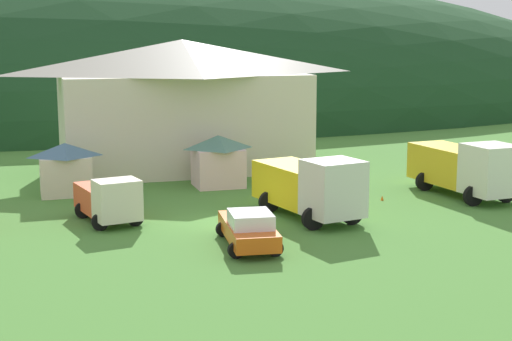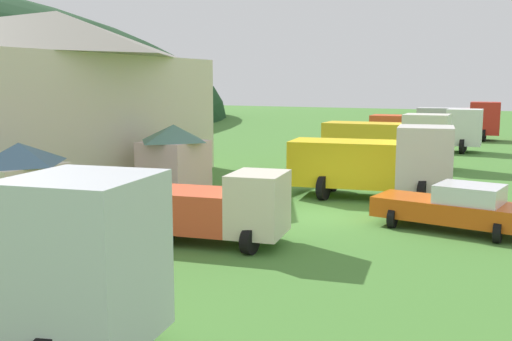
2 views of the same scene
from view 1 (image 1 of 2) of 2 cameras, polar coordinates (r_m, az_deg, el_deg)
The scene contains 11 objects.
ground_plane at distance 38.70m, azimuth -2.74°, elevation -3.78°, with size 200.00×200.00×0.00m, color #477F33.
forested_hill_backdrop at distance 94.15m, azimuth -11.22°, elevation 4.27°, with size 138.73×60.00×33.22m, color #193D1E.
depot_building at distance 53.19m, azimuth -5.36°, elevation 4.92°, with size 17.31×9.16×8.74m.
play_shed_cream at distance 45.93m, azimuth -13.70°, elevation 0.14°, with size 3.08×2.24×3.03m.
play_shed_pink at distance 47.28m, azimuth -2.77°, elevation 0.76°, with size 3.10×2.73×3.13m.
light_truck_cream at distance 39.00m, azimuth -10.66°, elevation -2.06°, with size 3.10×5.03×2.34m.
flatbed_truck_yellow at distance 39.13m, azimuth 4.00°, elevation -1.11°, with size 4.13×7.37×3.25m.
heavy_rig_striped at distance 45.80m, azimuth 15.06°, elevation 0.27°, with size 3.74×7.69×3.27m.
service_pickup_orange at distance 34.12m, azimuth -0.54°, elevation -4.24°, with size 2.71×5.38×1.66m.
traffic_cone_near_pickup at distance 44.17m, azimuth 9.17°, elevation -2.15°, with size 0.36×0.36×0.53m, color orange.
traffic_cone_mid_row at distance 45.15m, azimuth 6.30°, elevation -1.82°, with size 0.36×0.36×0.48m, color orange.
Camera 1 is at (-9.09, -36.46, 9.29)m, focal length 54.91 mm.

